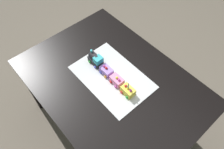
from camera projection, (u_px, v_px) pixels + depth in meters
ground_plane at (112, 121)px, 2.24m from camera, size 8.00×8.00×0.00m
dining_table at (112, 89)px, 1.72m from camera, size 1.40×1.00×0.74m
cake_board at (112, 77)px, 1.65m from camera, size 0.60×0.40×0.00m
cake_locomotive at (96, 59)px, 1.69m from camera, size 0.14×0.08×0.12m
cake_car_hopper_lavender at (106, 71)px, 1.65m from camera, size 0.10×0.08×0.07m
cake_car_tanker_bubblegum at (117, 80)px, 1.60m from camera, size 0.10×0.08×0.07m
cake_car_caboose_lemon at (128, 91)px, 1.55m from camera, size 0.10×0.08×0.07m
birthday_candle at (128, 85)px, 1.49m from camera, size 0.01×0.01×0.05m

